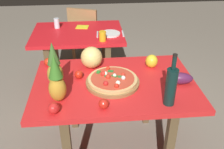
% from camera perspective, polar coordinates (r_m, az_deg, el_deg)
% --- Properties ---
extents(display_table, '(1.23, 0.82, 0.73)m').
position_cam_1_polar(display_table, '(1.99, 0.56, -3.91)').
color(display_table, brown).
rests_on(display_table, ground_plane).
extents(background_table, '(1.01, 0.73, 0.73)m').
position_cam_1_polar(background_table, '(2.96, -7.57, 7.42)').
color(background_table, brown).
rests_on(background_table, ground_plane).
extents(dining_chair, '(0.52, 0.52, 0.85)m').
position_cam_1_polar(dining_chair, '(3.56, -5.84, 9.19)').
color(dining_chair, olive).
rests_on(dining_chair, ground_plane).
extents(pizza_board, '(0.40, 0.40, 0.02)m').
position_cam_1_polar(pizza_board, '(1.91, 0.14, -1.72)').
color(pizza_board, olive).
rests_on(pizza_board, display_table).
extents(pizza, '(0.37, 0.37, 0.06)m').
position_cam_1_polar(pizza, '(1.90, 0.10, -1.03)').
color(pizza, tan).
rests_on(pizza, pizza_board).
extents(wine_bottle, '(0.08, 0.08, 0.37)m').
position_cam_1_polar(wine_bottle, '(1.68, 13.06, -2.50)').
color(wine_bottle, black).
rests_on(wine_bottle, display_table).
extents(pineapple_left, '(0.12, 0.12, 0.35)m').
position_cam_1_polar(pineapple_left, '(1.70, -12.34, -1.38)').
color(pineapple_left, gold).
rests_on(pineapple_left, display_table).
extents(pineapple_right, '(0.12, 0.12, 0.35)m').
position_cam_1_polar(pineapple_right, '(1.87, -12.79, 1.66)').
color(pineapple_right, '#AB9831').
rests_on(pineapple_right, display_table).
extents(melon, '(0.18, 0.18, 0.18)m').
position_cam_1_polar(melon, '(2.11, -4.62, 3.83)').
color(melon, '#EACA71').
rests_on(melon, display_table).
extents(bell_pepper, '(0.10, 0.10, 0.11)m').
position_cam_1_polar(bell_pepper, '(2.15, 8.87, 2.98)').
color(bell_pepper, yellow).
rests_on(bell_pepper, display_table).
extents(eggplant, '(0.21, 0.12, 0.09)m').
position_cam_1_polar(eggplant, '(1.97, 14.89, -0.82)').
color(eggplant, '#4F1D42').
rests_on(eggplant, display_table).
extents(tomato_near_board, '(0.07, 0.07, 0.07)m').
position_cam_1_polar(tomato_near_board, '(1.66, -1.89, -6.57)').
color(tomato_near_board, red).
rests_on(tomato_near_board, display_table).
extents(tomato_at_corner, '(0.07, 0.07, 0.07)m').
position_cam_1_polar(tomato_at_corner, '(1.66, -12.98, -7.39)').
color(tomato_at_corner, red).
rests_on(tomato_at_corner, display_table).
extents(tomato_by_bottle, '(0.07, 0.07, 0.07)m').
position_cam_1_polar(tomato_by_bottle, '(1.99, -7.47, 0.01)').
color(tomato_by_bottle, red).
rests_on(tomato_by_bottle, display_table).
extents(tomato_beside_pepper, '(0.07, 0.07, 0.07)m').
position_cam_1_polar(tomato_beside_pepper, '(2.22, -14.13, 2.76)').
color(tomato_beside_pepper, red).
rests_on(tomato_beside_pepper, display_table).
extents(drinking_glass_juice, '(0.07, 0.07, 0.10)m').
position_cam_1_polar(drinking_glass_juice, '(2.64, -2.12, 8.60)').
color(drinking_glass_juice, gold).
rests_on(drinking_glass_juice, background_table).
extents(drinking_glass_water, '(0.06, 0.06, 0.11)m').
position_cam_1_polar(drinking_glass_water, '(3.06, -12.28, 11.18)').
color(drinking_glass_water, silver).
rests_on(drinking_glass_water, background_table).
extents(dinner_plate, '(0.22, 0.22, 0.02)m').
position_cam_1_polar(dinner_plate, '(2.82, -0.40, 9.16)').
color(dinner_plate, white).
rests_on(dinner_plate, background_table).
extents(fork_utensil, '(0.03, 0.18, 0.01)m').
position_cam_1_polar(fork_utensil, '(2.81, -3.28, 8.98)').
color(fork_utensil, silver).
rests_on(fork_utensil, background_table).
extents(knife_utensil, '(0.02, 0.18, 0.01)m').
position_cam_1_polar(knife_utensil, '(2.84, 2.45, 9.17)').
color(knife_utensil, silver).
rests_on(knife_utensil, background_table).
extents(napkin_folded, '(0.16, 0.14, 0.01)m').
position_cam_1_polar(napkin_folded, '(3.05, -6.68, 10.53)').
color(napkin_folded, yellow).
rests_on(napkin_folded, background_table).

